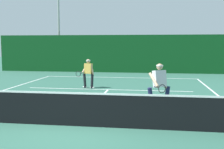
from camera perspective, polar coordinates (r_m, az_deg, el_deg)
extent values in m
plane|color=#306150|center=(8.25, -8.16, -10.34)|extent=(80.00, 80.00, 0.00)
cube|color=white|center=(19.60, 1.66, -0.62)|extent=(10.48, 0.10, 0.01)
cube|color=white|center=(14.45, -0.79, -3.08)|extent=(8.55, 0.10, 0.01)
cube|color=white|center=(11.26, -3.50, -5.78)|extent=(0.10, 6.40, 0.01)
cube|color=black|center=(8.13, -8.21, -7.19)|extent=(11.31, 0.02, 0.93)
cube|color=white|center=(8.03, -8.27, -3.79)|extent=(11.31, 0.03, 0.05)
cylinder|color=#1E234C|center=(10.27, 11.10, -4.69)|extent=(0.29, 0.26, 0.85)
cylinder|color=#1E234C|center=(9.91, 7.99, -5.03)|extent=(0.33, 0.29, 0.85)
ellipsoid|color=white|center=(10.35, 11.05, -6.72)|extent=(0.28, 0.23, 0.09)
ellipsoid|color=white|center=(9.99, 7.96, -7.13)|extent=(0.28, 0.23, 0.09)
cube|color=silver|center=(9.98, 9.65, -0.84)|extent=(0.53, 0.50, 0.61)
cylinder|color=tan|center=(10.12, 10.77, -0.92)|extent=(0.18, 0.17, 0.65)
cylinder|color=tan|center=(9.85, 8.49, -1.07)|extent=(0.39, 0.52, 0.48)
sphere|color=tan|center=(9.93, 9.69, 1.57)|extent=(0.22, 0.22, 0.22)
cylinder|color=white|center=(9.93, 9.69, 1.80)|extent=(0.33, 0.33, 0.04)
cylinder|color=black|center=(9.64, 9.02, -2.58)|extent=(0.17, 0.24, 0.03)
torus|color=black|center=(9.37, 10.17, -2.86)|extent=(0.26, 0.18, 0.29)
cylinder|color=black|center=(14.85, -4.08, -1.34)|extent=(0.21, 0.18, 0.78)
cylinder|color=black|center=(15.06, -5.58, -1.25)|extent=(0.23, 0.18, 0.78)
ellipsoid|color=white|center=(14.90, -4.07, -2.65)|extent=(0.28, 0.17, 0.09)
ellipsoid|color=white|center=(15.11, -5.56, -2.54)|extent=(0.28, 0.17, 0.09)
cube|color=#E5B24C|center=(14.88, -4.86, 1.23)|extent=(0.45, 0.34, 0.56)
cylinder|color=tan|center=(14.78, -4.09, 1.10)|extent=(0.23, 0.14, 0.60)
cylinder|color=tan|center=(14.99, -5.61, 1.16)|extent=(0.22, 0.52, 0.45)
sphere|color=tan|center=(14.85, -4.87, 2.73)|extent=(0.21, 0.21, 0.21)
cylinder|color=white|center=(14.85, -4.87, 2.87)|extent=(0.27, 0.27, 0.04)
cylinder|color=black|center=(14.81, -6.23, 0.28)|extent=(0.10, 0.26, 0.03)
torus|color=black|center=(14.52, -6.89, 0.16)|extent=(0.29, 0.10, 0.29)
sphere|color=#D1E033|center=(11.37, 5.41, -5.51)|extent=(0.07, 0.07, 0.07)
cube|color=#0D421A|center=(22.95, 2.70, 4.23)|extent=(21.70, 0.12, 3.08)
cylinder|color=#9EA39E|center=(25.24, -10.79, 9.33)|extent=(0.18, 0.18, 7.50)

